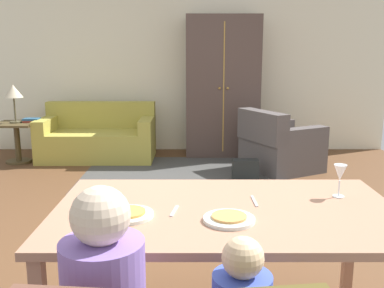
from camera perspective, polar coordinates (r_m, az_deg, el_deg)
ground_plane at (r=4.14m, az=-1.60°, el=-10.35°), size 6.44×6.33×0.02m
back_wall at (r=7.05m, az=-1.01°, el=10.19°), size 6.44×0.10×2.70m
dining_table at (r=2.32m, az=4.33°, el=-9.90°), size 1.79×1.04×0.76m
plate_near_man at (r=2.19m, az=-8.49°, el=-9.17°), size 0.25×0.25×0.02m
pizza_near_man at (r=2.19m, az=-8.50°, el=-8.80°), size 0.17×0.17×0.01m
plate_near_child at (r=2.12m, az=4.73°, el=-9.81°), size 0.25×0.25×0.02m
pizza_near_child at (r=2.12m, az=4.74°, el=-9.43°), size 0.17×0.17×0.01m
wine_glass at (r=2.55m, az=18.68°, el=-3.74°), size 0.07×0.07×0.19m
fork at (r=2.24m, az=-2.49°, el=-8.76°), size 0.04×0.15×0.01m
knife at (r=2.40m, az=8.03°, el=-7.41°), size 0.02×0.17×0.01m
area_rug at (r=5.73m, az=-1.27°, el=-3.84°), size 2.60×1.80×0.01m
couch at (r=6.65m, az=-12.33°, el=0.73°), size 1.66×0.86×0.82m
armchair at (r=5.94m, az=11.16°, el=-0.37°), size 1.16×1.15×0.82m
armoire at (r=6.69m, az=3.84°, el=7.50°), size 1.10×0.59×2.10m
side_table at (r=6.72m, az=-22.12°, el=0.88°), size 0.56×0.56×0.58m
table_lamp at (r=6.64m, az=-22.54°, el=6.24°), size 0.26×0.26×0.54m
book_lower at (r=6.66m, az=-20.39°, el=2.82°), size 0.22×0.16×0.03m
book_upper at (r=6.66m, az=-20.46°, el=3.06°), size 0.22×0.16×0.03m
handbag at (r=5.45m, az=6.85°, el=-3.38°), size 0.32×0.16×0.26m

